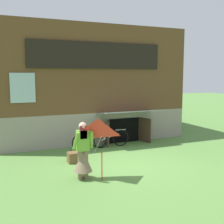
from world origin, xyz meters
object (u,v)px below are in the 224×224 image
object	(u,v)px
bicycle_yellow	(91,141)
wooden_crate	(74,157)
person	(83,155)
kite	(98,135)
bicycle_silver	(110,138)

from	to	relation	value
bicycle_yellow	wooden_crate	world-z (taller)	bicycle_yellow
person	bicycle_yellow	bearing A→B (deg)	82.92
person	kite	distance (m)	0.89
wooden_crate	bicycle_silver	bearing A→B (deg)	38.04
kite	bicycle_yellow	distance (m)	3.76
person	wooden_crate	bearing A→B (deg)	98.97
wooden_crate	bicycle_yellow	bearing A→B (deg)	52.67
person	bicycle_silver	distance (m)	3.73
bicycle_silver	wooden_crate	xyz separation A→B (m)	(-1.90, -1.49, -0.19)
bicycle_silver	kite	bearing A→B (deg)	-110.84
bicycle_silver	bicycle_yellow	distance (m)	0.86
kite	bicycle_yellow	world-z (taller)	kite
kite	bicycle_silver	size ratio (longest dim) A/B	1.04
bicycle_yellow	wooden_crate	size ratio (longest dim) A/B	3.76
bicycle_yellow	bicycle_silver	bearing A→B (deg)	1.23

